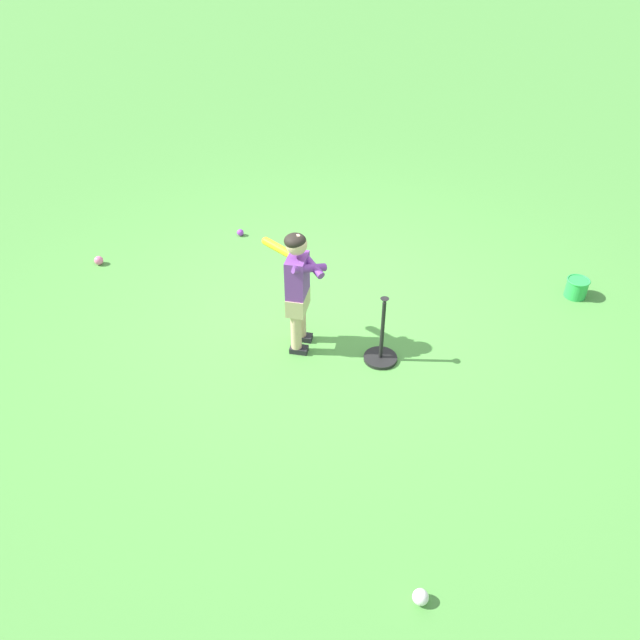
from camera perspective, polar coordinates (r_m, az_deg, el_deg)
The scene contains 7 objects.
ground_plane at distance 5.84m, azimuth 0.33°, elevation 0.93°, with size 40.00×40.00×0.00m, color #519942.
child_batter at distance 5.05m, azimuth -2.06°, elevation 3.50°, with size 0.35×0.62×1.08m.
play_ball_center_lawn at distance 6.87m, azimuth -19.37°, elevation 5.10°, with size 0.09×0.09×0.09m, color pink.
play_ball_far_left at distance 7.06m, azimuth -7.22°, elevation 7.85°, with size 0.08×0.08×0.08m, color purple.
play_ball_far_right at distance 3.91m, azimuth 9.07°, elevation -23.49°, with size 0.09×0.09×0.09m, color white.
batting_tee at distance 5.24m, azimuth 5.53°, elevation -2.70°, with size 0.28×0.28×0.62m.
toy_bucket at distance 6.44m, azimuth 22.19°, elevation 2.74°, with size 0.22×0.22×0.19m.
Camera 1 is at (2.88, 3.76, 3.42)m, focal length 35.40 mm.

